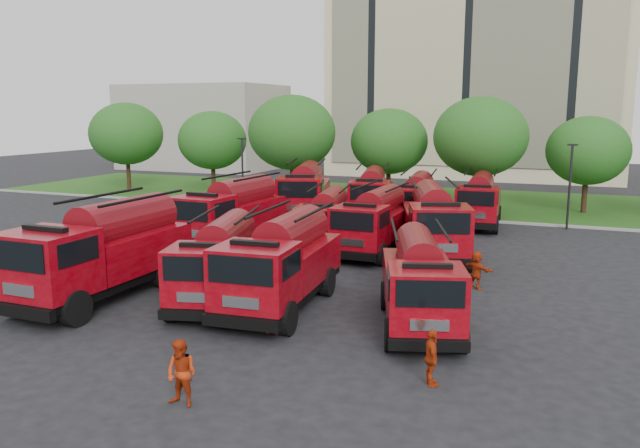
# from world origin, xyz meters

# --- Properties ---
(ground) EXTENTS (140.00, 140.00, 0.00)m
(ground) POSITION_xyz_m (0.00, 0.00, 0.00)
(ground) COLOR black
(ground) RESTS_ON ground
(lawn) EXTENTS (70.00, 16.00, 0.12)m
(lawn) POSITION_xyz_m (0.00, 26.00, 0.06)
(lawn) COLOR #1B4E14
(lawn) RESTS_ON ground
(curb) EXTENTS (70.00, 0.30, 0.14)m
(curb) POSITION_xyz_m (0.00, 17.90, 0.07)
(curb) COLOR gray
(curb) RESTS_ON ground
(apartment_building) EXTENTS (30.00, 14.18, 25.00)m
(apartment_building) POSITION_xyz_m (2.00, 47.94, 12.50)
(apartment_building) COLOR beige
(apartment_building) RESTS_ON ground
(side_building) EXTENTS (18.00, 12.00, 10.00)m
(side_building) POSITION_xyz_m (-30.00, 44.00, 5.00)
(side_building) COLOR #9B958A
(side_building) RESTS_ON ground
(tree_0) EXTENTS (6.30, 6.30, 7.70)m
(tree_0) POSITION_xyz_m (-24.00, 22.00, 5.02)
(tree_0) COLOR #382314
(tree_0) RESTS_ON ground
(tree_1) EXTENTS (5.71, 5.71, 6.98)m
(tree_1) POSITION_xyz_m (-16.00, 23.00, 4.55)
(tree_1) COLOR #382314
(tree_1) RESTS_ON ground
(tree_2) EXTENTS (6.72, 6.72, 8.22)m
(tree_2) POSITION_xyz_m (-8.00, 21.50, 5.35)
(tree_2) COLOR #382314
(tree_2) RESTS_ON ground
(tree_3) EXTENTS (5.88, 5.88, 7.19)m
(tree_3) POSITION_xyz_m (-1.00, 24.00, 4.68)
(tree_3) COLOR #382314
(tree_3) RESTS_ON ground
(tree_4) EXTENTS (6.55, 6.55, 8.01)m
(tree_4) POSITION_xyz_m (6.00, 22.50, 5.22)
(tree_4) COLOR #382314
(tree_4) RESTS_ON ground
(tree_5) EXTENTS (5.46, 5.46, 6.68)m
(tree_5) POSITION_xyz_m (13.00, 23.50, 4.35)
(tree_5) COLOR #382314
(tree_5) RESTS_ON ground
(lamp_post_0) EXTENTS (0.60, 0.25, 5.11)m
(lamp_post_0) POSITION_xyz_m (-10.00, 17.20, 2.90)
(lamp_post_0) COLOR black
(lamp_post_0) RESTS_ON ground
(lamp_post_1) EXTENTS (0.60, 0.25, 5.11)m
(lamp_post_1) POSITION_xyz_m (12.00, 17.20, 2.90)
(lamp_post_1) COLOR black
(lamp_post_1) RESTS_ON ground
(fire_truck_0) EXTENTS (3.04, 8.06, 3.65)m
(fire_truck_0) POSITION_xyz_m (-4.22, -4.22, 1.84)
(fire_truck_0) COLOR black
(fire_truck_0) RESTS_ON ground
(fire_truck_1) EXTENTS (4.04, 7.08, 3.06)m
(fire_truck_1) POSITION_xyz_m (0.09, -2.95, 1.54)
(fire_truck_1) COLOR black
(fire_truck_1) RESTS_ON ground
(fire_truck_2) EXTENTS (3.13, 7.46, 3.32)m
(fire_truck_2) POSITION_xyz_m (2.52, -2.75, 1.67)
(fire_truck_2) COLOR black
(fire_truck_2) RESTS_ON ground
(fire_truck_3) EXTENTS (4.13, 6.91, 2.98)m
(fire_truck_3) POSITION_xyz_m (7.56, -2.80, 1.50)
(fire_truck_3) COLOR black
(fire_truck_3) RESTS_ON ground
(fire_truck_4) EXTENTS (3.15, 7.78, 3.48)m
(fire_truck_4) POSITION_xyz_m (-4.49, 5.89, 1.75)
(fire_truck_4) COLOR black
(fire_truck_4) RESTS_ON ground
(fire_truck_5) EXTENTS (3.43, 6.81, 2.96)m
(fire_truck_5) POSITION_xyz_m (0.47, 6.99, 1.49)
(fire_truck_5) COLOR black
(fire_truck_5) RESTS_ON ground
(fire_truck_6) EXTENTS (2.61, 6.98, 3.16)m
(fire_truck_6) POSITION_xyz_m (3.04, 6.93, 1.59)
(fire_truck_6) COLOR black
(fire_truck_6) RESTS_ON ground
(fire_truck_7) EXTENTS (4.77, 8.02, 3.46)m
(fire_truck_7) POSITION_xyz_m (6.01, 6.97, 1.74)
(fire_truck_7) COLOR black
(fire_truck_7) RESTS_ON ground
(fire_truck_8) EXTENTS (4.84, 8.34, 3.60)m
(fire_truck_8) POSITION_xyz_m (-3.96, 14.56, 1.81)
(fire_truck_8) COLOR black
(fire_truck_8) RESTS_ON ground
(fire_truck_9) EXTENTS (4.10, 7.60, 3.29)m
(fire_truck_9) POSITION_xyz_m (0.10, 16.06, 1.66)
(fire_truck_9) COLOR black
(fire_truck_9) RESTS_ON ground
(fire_truck_10) EXTENTS (3.31, 7.28, 3.20)m
(fire_truck_10) POSITION_xyz_m (3.44, 14.58, 1.61)
(fire_truck_10) COLOR black
(fire_truck_10) RESTS_ON ground
(fire_truck_11) EXTENTS (2.93, 7.07, 3.15)m
(fire_truck_11) POSITION_xyz_m (6.89, 16.49, 1.58)
(fire_truck_11) COLOR black
(fire_truck_11) RESTS_ON ground
(firefighter_0) EXTENTS (0.70, 0.57, 1.67)m
(firefighter_0) POSITION_xyz_m (3.40, -5.33, 0.00)
(firefighter_0) COLOR #AA2D0D
(firefighter_0) RESTS_ON ground
(firefighter_1) EXTENTS (0.84, 0.50, 1.66)m
(firefighter_1) POSITION_xyz_m (3.55, -10.61, 0.00)
(firefighter_1) COLOR #AA2D0D
(firefighter_1) RESTS_ON ground
(firefighter_2) EXTENTS (0.83, 1.02, 1.52)m
(firefighter_2) POSITION_xyz_m (8.90, -7.26, 0.00)
(firefighter_2) COLOR #AA2D0D
(firefighter_2) RESTS_ON ground
(firefighter_3) EXTENTS (1.30, 1.04, 1.78)m
(firefighter_3) POSITION_xyz_m (7.24, -1.27, 0.00)
(firefighter_3) COLOR black
(firefighter_3) RESTS_ON ground
(firefighter_4) EXTENTS (1.05, 1.01, 1.80)m
(firefighter_4) POSITION_xyz_m (0.95, 4.00, 0.00)
(firefighter_4) COLOR #AA2D0D
(firefighter_4) RESTS_ON ground
(firefighter_5) EXTENTS (1.52, 1.30, 1.53)m
(firefighter_5) POSITION_xyz_m (8.71, 2.32, 0.00)
(firefighter_5) COLOR #AA2D0D
(firefighter_5) RESTS_ON ground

